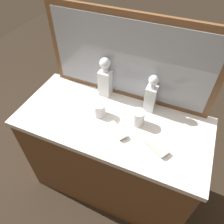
# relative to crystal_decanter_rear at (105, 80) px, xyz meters

# --- Properties ---
(ground_plane) EXTENTS (6.00, 6.00, 0.00)m
(ground_plane) POSITION_rel_crystal_decanter_rear_xyz_m (0.15, -0.23, -0.98)
(ground_plane) COLOR #2D2319
(dresser) EXTENTS (1.27, 0.58, 0.86)m
(dresser) POSITION_rel_crystal_decanter_rear_xyz_m (0.15, -0.23, -0.55)
(dresser) COLOR brown
(dresser) RESTS_ON ground_plane
(dresser_mirror) EXTENTS (1.14, 0.03, 0.60)m
(dresser_mirror) POSITION_rel_crystal_decanter_rear_xyz_m (0.15, 0.04, 0.18)
(dresser_mirror) COLOR brown
(dresser_mirror) RESTS_ON dresser
(crystal_decanter_rear) EXTENTS (0.08, 0.08, 0.30)m
(crystal_decanter_rear) POSITION_rel_crystal_decanter_rear_xyz_m (0.00, 0.00, 0.00)
(crystal_decanter_rear) COLOR white
(crystal_decanter_rear) RESTS_ON dresser
(crystal_decanter_left) EXTENTS (0.07, 0.07, 0.28)m
(crystal_decanter_left) POSITION_rel_crystal_decanter_rear_xyz_m (0.34, -0.03, -0.01)
(crystal_decanter_left) COLOR white
(crystal_decanter_left) RESTS_ON dresser
(crystal_tumbler_rear) EXTENTS (0.08, 0.08, 0.10)m
(crystal_tumbler_rear) POSITION_rel_crystal_decanter_rear_xyz_m (0.31, -0.18, -0.07)
(crystal_tumbler_rear) COLOR white
(crystal_tumbler_rear) RESTS_ON dresser
(crystal_tumbler_front) EXTENTS (0.08, 0.08, 0.09)m
(crystal_tumbler_front) POSITION_rel_crystal_decanter_rear_xyz_m (0.05, -0.21, -0.08)
(crystal_tumbler_front) COLOR white
(crystal_tumbler_front) RESTS_ON dresser
(silver_brush_left) EXTENTS (0.16, 0.13, 0.02)m
(silver_brush_left) POSITION_rel_crystal_decanter_rear_xyz_m (0.21, -0.31, -0.11)
(silver_brush_left) COLOR #B7A88C
(silver_brush_left) RESTS_ON dresser
(silver_brush_right) EXTENTS (0.15, 0.12, 0.02)m
(silver_brush_right) POSITION_rel_crystal_decanter_rear_xyz_m (0.47, -0.33, -0.11)
(silver_brush_right) COLOR #B7A88C
(silver_brush_right) RESTS_ON dresser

